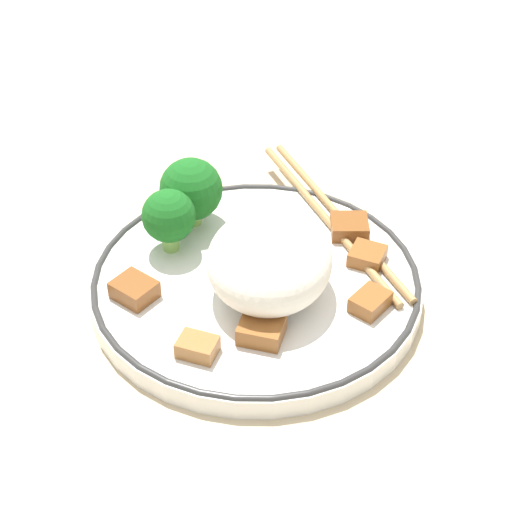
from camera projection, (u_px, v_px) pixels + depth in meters
name	position (u px, v px, depth m)	size (l,w,h in m)	color
ground_plane	(256.00, 293.00, 0.63)	(3.00, 3.00, 0.00)	#C6B28E
plate	(256.00, 284.00, 0.62)	(0.24, 0.24, 0.02)	white
rice_mound	(269.00, 261.00, 0.59)	(0.10, 0.09, 0.06)	white
broccoli_back_left	(191.00, 190.00, 0.65)	(0.05, 0.05, 0.06)	#7FB756
broccoli_back_center	(169.00, 217.00, 0.63)	(0.04, 0.04, 0.05)	#7FB756
meat_near_front	(303.00, 251.00, 0.64)	(0.04, 0.04, 0.01)	#9E6633
meat_near_left	(349.00, 227.00, 0.66)	(0.03, 0.03, 0.01)	brown
meat_near_right	(246.00, 245.00, 0.64)	(0.03, 0.04, 0.01)	#995B28
meat_near_back	(370.00, 302.00, 0.59)	(0.03, 0.03, 0.01)	brown
meat_on_rice_edge	(197.00, 347.00, 0.56)	(0.02, 0.03, 0.01)	#9E6633
meat_mid_left	(262.00, 330.00, 0.57)	(0.03, 0.03, 0.01)	brown
meat_mid_right	(134.00, 290.00, 0.60)	(0.04, 0.04, 0.01)	brown
meat_far_scatter	(367.00, 256.00, 0.63)	(0.03, 0.03, 0.01)	brown
chopsticks	(333.00, 217.00, 0.67)	(0.20, 0.13, 0.01)	#AD8451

